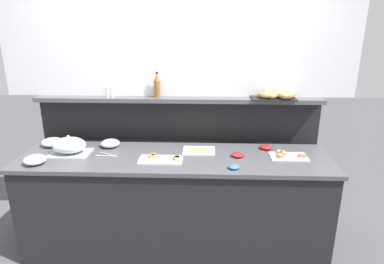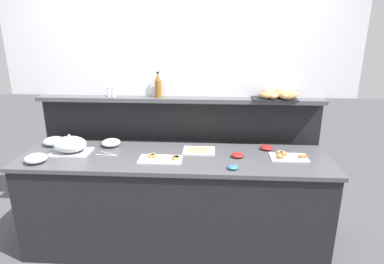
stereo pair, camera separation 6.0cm
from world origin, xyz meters
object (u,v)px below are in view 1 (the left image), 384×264
at_px(sandwich_platter_rear, 288,156).
at_px(vinegar_bottle_amber, 157,86).
at_px(pepper_shaker, 112,93).
at_px(serving_tongs, 108,155).
at_px(glass_bowl_large, 52,142).
at_px(bread_basket, 278,95).
at_px(glass_bowl_medium, 110,144).
at_px(glass_bowl_small, 35,160).
at_px(condiment_bowl_cream, 266,147).
at_px(condiment_bowl_red, 238,155).
at_px(sandwich_platter_front, 162,159).
at_px(serving_cloche, 69,146).
at_px(cold_cuts_platter, 199,150).
at_px(condiment_bowl_dark, 234,167).
at_px(salt_shaker, 108,92).

height_order(sandwich_platter_rear, vinegar_bottle_amber, vinegar_bottle_amber).
bearing_deg(pepper_shaker, serving_tongs, -83.57).
distance_m(glass_bowl_large, bread_basket, 2.13).
relative_size(sandwich_platter_rear, glass_bowl_medium, 1.79).
bearing_deg(glass_bowl_small, condiment_bowl_cream, 11.95).
distance_m(glass_bowl_large, condiment_bowl_red, 1.69).
bearing_deg(glass_bowl_large, sandwich_platter_front, -15.51).
xyz_separation_m(serving_cloche, serving_tongs, (0.34, -0.03, -0.07)).
height_order(sandwich_platter_rear, glass_bowl_medium, glass_bowl_medium).
height_order(glass_bowl_small, condiment_bowl_cream, glass_bowl_small).
distance_m(sandwich_platter_front, serving_cloche, 0.82).
xyz_separation_m(glass_bowl_large, condiment_bowl_red, (1.68, -0.19, -0.02)).
bearing_deg(cold_cuts_platter, serving_cloche, -174.35).
bearing_deg(glass_bowl_medium, condiment_bowl_dark, -21.85).
height_order(cold_cuts_platter, glass_bowl_small, glass_bowl_small).
xyz_separation_m(cold_cuts_platter, salt_shaker, (-0.87, 0.31, 0.45)).
bearing_deg(condiment_bowl_dark, salt_shaker, 149.70).
bearing_deg(condiment_bowl_red, vinegar_bottle_amber, 148.91).
relative_size(glass_bowl_small, condiment_bowl_cream, 1.62).
height_order(condiment_bowl_cream, vinegar_bottle_amber, vinegar_bottle_amber).
bearing_deg(serving_cloche, sandwich_platter_rear, 0.13).
bearing_deg(condiment_bowl_dark, serving_tongs, 168.27).
distance_m(vinegar_bottle_amber, pepper_shaker, 0.43).
relative_size(serving_cloche, serving_tongs, 1.82).
height_order(cold_cuts_platter, glass_bowl_medium, glass_bowl_medium).
distance_m(sandwich_platter_front, condiment_bowl_dark, 0.60).
distance_m(condiment_bowl_dark, vinegar_bottle_amber, 1.09).
xyz_separation_m(glass_bowl_medium, salt_shaker, (-0.06, 0.23, 0.43)).
distance_m(serving_cloche, glass_bowl_small, 0.30).
distance_m(glass_bowl_large, condiment_bowl_dark, 1.69).
height_order(glass_bowl_medium, condiment_bowl_cream, glass_bowl_medium).
distance_m(cold_cuts_platter, pepper_shaker, 0.99).
height_order(sandwich_platter_rear, pepper_shaker, pepper_shaker).
distance_m(sandwich_platter_rear, cold_cuts_platter, 0.76).
relative_size(sandwich_platter_rear, pepper_shaker, 3.53).
relative_size(condiment_bowl_red, serving_tongs, 0.56).
bearing_deg(pepper_shaker, condiment_bowl_dark, -31.29).
bearing_deg(vinegar_bottle_amber, serving_tongs, -128.99).
bearing_deg(glass_bowl_large, glass_bowl_medium, 0.11).
bearing_deg(serving_cloche, vinegar_bottle_amber, 31.28).
bearing_deg(glass_bowl_large, condiment_bowl_dark, -15.00).
bearing_deg(condiment_bowl_dark, glass_bowl_medium, 158.15).
xyz_separation_m(cold_cuts_platter, condiment_bowl_cream, (0.60, 0.08, 0.01)).
distance_m(cold_cuts_platter, serving_cloche, 1.12).
bearing_deg(salt_shaker, condiment_bowl_red, -19.66).
bearing_deg(serving_cloche, condiment_bowl_red, -0.27).
bearing_deg(condiment_bowl_red, condiment_bowl_dark, -102.13).
distance_m(cold_cuts_platter, condiment_bowl_dark, 0.46).
xyz_separation_m(sandwich_platter_front, serving_tongs, (-0.47, 0.07, -0.00)).
bearing_deg(pepper_shaker, cold_cuts_platter, -20.71).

